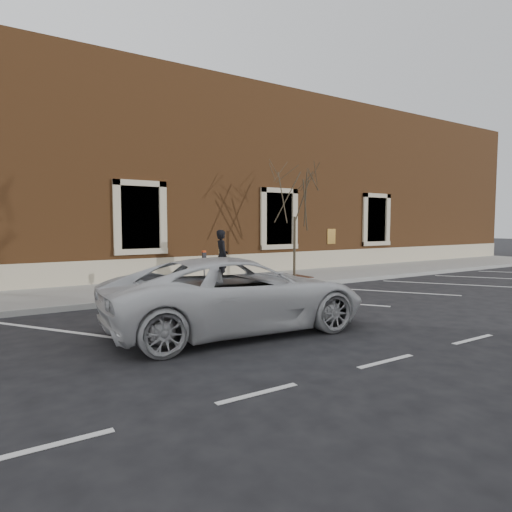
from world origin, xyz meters
TOP-DOWN VIEW (x-y plane):
  - ground at (0.00, 0.00)m, footprint 120.00×120.00m
  - sidewalk_near at (0.00, 1.75)m, footprint 40.00×3.50m
  - curb_near at (0.00, -0.05)m, footprint 40.00×0.12m
  - parking_stripes at (0.00, -2.20)m, footprint 28.00×4.40m
  - building_civic at (0.00, 7.74)m, footprint 40.00×8.62m
  - man at (-0.70, 1.73)m, footprint 0.56×0.74m
  - parking_meter at (-2.04, 0.33)m, footprint 0.11×0.08m
  - tree_grate at (2.26, 1.43)m, footprint 1.06×1.06m
  - sapling at (2.26, 1.43)m, footprint 2.51×2.51m
  - white_truck at (-3.36, -4.00)m, footprint 5.54×2.84m

SIDE VIEW (x-z plane):
  - ground at x=0.00m, z-range 0.00..0.00m
  - parking_stripes at x=0.00m, z-range 0.00..0.01m
  - sidewalk_near at x=0.00m, z-range 0.00..0.15m
  - curb_near at x=0.00m, z-range 0.00..0.15m
  - tree_grate at x=2.26m, z-range 0.15..0.18m
  - white_truck at x=-3.36m, z-range 0.00..1.50m
  - parking_meter at x=-2.04m, z-range 0.39..1.60m
  - man at x=-0.70m, z-range 0.15..1.97m
  - sapling at x=2.26m, z-range 0.99..5.18m
  - building_civic at x=0.00m, z-range 0.00..8.00m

